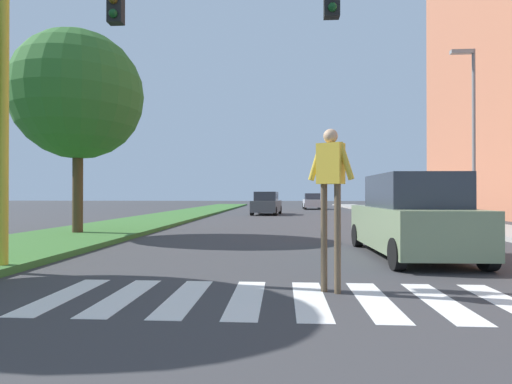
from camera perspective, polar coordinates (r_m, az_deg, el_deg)
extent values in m
plane|color=#38383A|center=(28.47, 4.46, -3.37)|extent=(140.00, 140.00, 0.00)
cube|color=silver|center=(6.82, -25.16, -12.89)|extent=(0.45, 2.20, 0.01)
cube|color=silver|center=(6.45, -17.93, -13.65)|extent=(0.45, 2.20, 0.01)
cube|color=silver|center=(6.19, -9.91, -14.24)|extent=(0.45, 2.20, 0.01)
cube|color=silver|center=(6.04, -1.31, -14.58)|extent=(0.45, 2.20, 0.01)
cube|color=silver|center=(6.04, 7.52, -14.60)|extent=(0.45, 2.20, 0.01)
cube|color=silver|center=(6.16, 16.17, -14.29)|extent=(0.45, 2.20, 0.01)
cube|color=silver|center=(6.41, 24.29, -13.72)|extent=(0.45, 2.20, 0.01)
cube|color=silver|center=(6.77, 31.62, -12.97)|extent=(0.45, 2.20, 0.01)
cube|color=#386B2D|center=(27.41, -11.39, -3.32)|extent=(4.20, 64.00, 0.15)
cylinder|color=#4C3823|center=(15.91, -23.60, 1.20)|extent=(0.36, 0.36, 3.53)
sphere|color=#2D6628|center=(16.30, -23.57, 12.29)|extent=(4.57, 4.57, 4.57)
cube|color=#9E9991|center=(27.83, 21.69, -3.26)|extent=(3.00, 64.00, 0.15)
cylinder|color=gold|center=(9.31, -31.74, 9.97)|extent=(0.18, 0.18, 6.00)
cube|color=black|center=(8.86, -18.96, 23.72)|extent=(0.28, 0.20, 0.80)
sphere|color=#0F3F19|center=(8.65, -19.30, 22.44)|extent=(0.16, 0.16, 0.16)
sphere|color=#0F3F19|center=(8.12, 10.62, 24.02)|extent=(0.16, 0.16, 0.16)
cylinder|color=slate|center=(19.70, 28.11, 6.70)|extent=(0.14, 0.14, 7.50)
cube|color=gray|center=(20.27, 26.73, 17.06)|extent=(0.90, 0.24, 0.16)
cylinder|color=brown|center=(6.31, 11.30, -6.39)|extent=(0.14, 0.14, 1.65)
cylinder|color=brown|center=(6.40, 9.46, -6.31)|extent=(0.14, 0.14, 1.65)
cube|color=gold|center=(6.34, 10.36, 3.91)|extent=(0.45, 0.40, 0.62)
cylinder|color=gold|center=(6.25, 12.39, 4.26)|extent=(0.27, 0.21, 0.58)
cylinder|color=gold|center=(6.44, 8.39, 4.12)|extent=(0.27, 0.21, 0.58)
sphere|color=tan|center=(6.38, 10.36, 7.68)|extent=(0.30, 0.30, 0.22)
cube|color=gray|center=(10.53, 20.69, -4.63)|extent=(2.02, 4.65, 0.96)
cube|color=#2D333D|center=(10.29, 21.08, 0.15)|extent=(1.74, 2.57, 0.79)
cylinder|color=black|center=(12.12, 13.96, -5.89)|extent=(0.24, 0.65, 0.64)
cylinder|color=black|center=(12.59, 21.77, -5.67)|extent=(0.24, 0.65, 0.64)
cylinder|color=black|center=(8.56, 19.09, -8.20)|extent=(0.24, 0.65, 0.64)
cylinder|color=black|center=(9.21, 29.60, -7.61)|extent=(0.24, 0.65, 0.64)
cube|color=#474C51|center=(30.69, 1.50, -1.98)|extent=(2.22, 4.53, 0.82)
cube|color=#2D333D|center=(30.46, 1.45, -0.59)|extent=(1.78, 2.11, 0.67)
cylinder|color=black|center=(32.53, 0.45, -2.43)|extent=(0.28, 0.66, 0.64)
cylinder|color=black|center=(32.33, 3.37, -2.45)|extent=(0.28, 0.66, 0.64)
cylinder|color=black|center=(29.10, -0.57, -2.68)|extent=(0.28, 0.66, 0.64)
cylinder|color=black|center=(28.87, 2.69, -2.70)|extent=(0.28, 0.66, 0.64)
cube|color=#B7B7BC|center=(42.42, 7.84, -1.56)|extent=(1.74, 4.06, 0.78)
cube|color=#2D333D|center=(42.61, 7.82, -0.61)|extent=(1.53, 1.83, 0.63)
cylinder|color=black|center=(40.92, 9.10, -2.01)|extent=(0.22, 0.64, 0.64)
cylinder|color=black|center=(40.80, 6.90, -2.02)|extent=(0.22, 0.64, 0.64)
cylinder|color=black|center=(44.06, 8.72, -1.89)|extent=(0.22, 0.64, 0.64)
cylinder|color=black|center=(43.95, 6.67, -1.90)|extent=(0.22, 0.64, 0.64)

